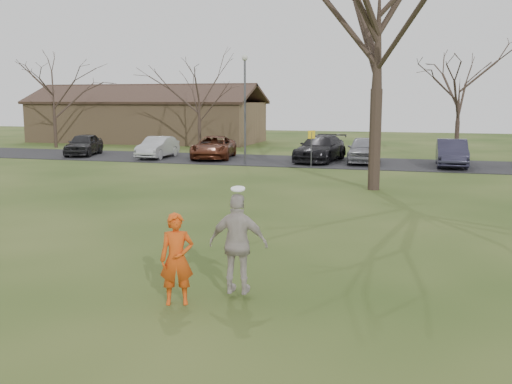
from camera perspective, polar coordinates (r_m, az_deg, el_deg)
ground at (r=11.00m, az=-5.89°, el=-10.95°), size 120.00×120.00×0.00m
parking_strip at (r=34.99m, az=9.59°, el=2.84°), size 62.00×6.50×0.04m
player_defender at (r=10.82m, az=-7.82°, el=-6.57°), size 0.73×0.61×1.72m
car_0 at (r=40.78m, az=-16.62°, el=4.53°), size 2.77×4.60×1.46m
car_1 at (r=37.86m, az=-9.67°, el=4.38°), size 1.63×4.21×1.37m
car_2 at (r=36.99m, az=-4.20°, el=4.42°), size 3.24×5.45×1.42m
car_3 at (r=35.43m, az=6.37°, el=4.30°), size 2.84×5.64×1.57m
car_4 at (r=34.98m, az=10.59°, el=4.13°), size 2.12×4.68×1.56m
car_5 at (r=34.28m, az=18.74°, el=3.67°), size 1.66×4.62×1.52m
catching_play at (r=10.94m, az=-1.75°, el=-5.14°), size 1.16×0.55×2.06m
building at (r=53.27m, az=-10.67°, el=6.99°), size 20.60×8.50×5.14m
lamp_post at (r=33.57m, az=-1.10°, el=9.46°), size 0.34×0.34×6.27m
sign_yellow at (r=32.20m, az=5.49°, el=4.95°), size 0.35×0.35×2.08m
big_tree at (r=24.85m, az=12.03°, el=16.40°), size 9.00×9.00×14.00m
small_tree_row at (r=39.63m, az=16.98°, el=8.91°), size 55.00×5.90×8.50m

